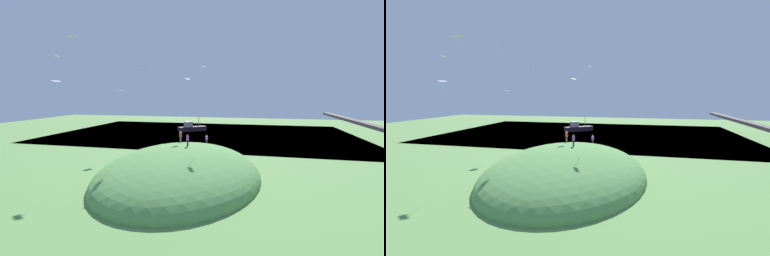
# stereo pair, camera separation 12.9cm
# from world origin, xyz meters

# --- Properties ---
(ground_plane) EXTENTS (160.00, 160.00, 0.00)m
(ground_plane) POSITION_xyz_m (0.00, 0.00, 0.00)
(ground_plane) COLOR #62904A
(lake_water) EXTENTS (49.69, 80.00, 0.40)m
(lake_water) POSITION_xyz_m (-29.17, 0.00, -0.20)
(lake_water) COLOR #42618D
(lake_water) RESTS_ON ground_plane
(grass_hill) EXTENTS (29.12, 21.39, 7.64)m
(grass_hill) POSITION_xyz_m (9.83, 3.98, 0.00)
(grass_hill) COLOR #5A9149
(grass_hill) RESTS_ON ground_plane
(bridge_deck_far) EXTENTS (44.72, 1.80, 0.70)m
(bridge_deck_far) POSITION_xyz_m (-29.17, 36.91, 4.60)
(bridge_deck_far) COLOR #5A4F4C
(boat_on_lake) EXTENTS (7.26, 8.15, 4.49)m
(boat_on_lake) POSITION_xyz_m (-32.72, -4.42, 0.91)
(boat_on_lake) COLOR black
(boat_on_lake) RESTS_ON lake_water
(person_watching_kites) EXTENTS (0.49, 0.49, 1.64)m
(person_watching_kites) POSITION_xyz_m (8.07, 4.55, 4.83)
(person_watching_kites) COLOR black
(person_watching_kites) RESTS_ON grass_hill
(person_on_hilltop) EXTENTS (0.62, 0.62, 1.58)m
(person_on_hilltop) POSITION_xyz_m (-1.53, 5.59, 3.30)
(person_on_hilltop) COLOR #36292D
(person_on_hilltop) RESTS_ON grass_hill
(person_walking_path) EXTENTS (0.54, 0.54, 1.84)m
(person_walking_path) POSITION_xyz_m (3.53, 2.27, 4.55)
(person_walking_path) COLOR #53533C
(person_walking_path) RESTS_ON grass_hill
(kite_0) EXTENTS (1.19, 1.08, 1.58)m
(kite_0) POSITION_xyz_m (12.49, -9.78, 18.43)
(kite_0) COLOR white
(kite_1) EXTENTS (1.01, 0.95, 2.24)m
(kite_1) POSITION_xyz_m (3.25, 5.85, 15.01)
(kite_1) COLOR silver
(kite_2) EXTENTS (0.80, 0.87, 1.86)m
(kite_2) POSITION_xyz_m (14.62, -10.47, 15.56)
(kite_2) COLOR silver
(kite_3) EXTENTS (1.40, 1.20, 1.70)m
(kite_3) POSITION_xyz_m (-2.90, -11.25, 11.59)
(kite_3) COLOR white
(kite_4) EXTENTS (0.89, 1.06, 1.43)m
(kite_4) POSITION_xyz_m (4.12, -3.68, 15.39)
(kite_4) COLOR silver
(kite_5) EXTENTS (1.19, 0.94, 1.41)m
(kite_5) POSITION_xyz_m (-2.34, 1.93, 13.66)
(kite_5) COLOR white
(kite_6) EXTENTS (1.27, 1.11, 1.74)m
(kite_6) POSITION_xyz_m (12.02, -12.97, 12.74)
(kite_6) COLOR white
(kite_7) EXTENTS (1.30, 1.41, 1.99)m
(kite_7) POSITION_xyz_m (3.54, -8.97, 18.81)
(kite_7) COLOR white
(mooring_post) EXTENTS (0.14, 0.14, 0.87)m
(mooring_post) POSITION_xyz_m (-4.55, 4.02, 0.43)
(mooring_post) COLOR brown
(mooring_post) RESTS_ON ground_plane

